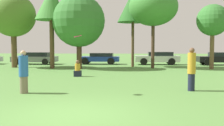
# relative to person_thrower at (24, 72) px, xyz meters

# --- Properties ---
(ground_plane) EXTENTS (120.00, 120.00, 0.00)m
(ground_plane) POSITION_rel_person_thrower_xyz_m (2.52, -2.94, -0.83)
(ground_plane) COLOR #54843D
(person_thrower) EXTENTS (0.35, 0.35, 1.67)m
(person_thrower) POSITION_rel_person_thrower_xyz_m (0.00, 0.00, 0.00)
(person_thrower) COLOR #726651
(person_thrower) RESTS_ON ground
(person_catcher) EXTENTS (0.32, 0.32, 1.77)m
(person_catcher) POSITION_rel_person_thrower_xyz_m (6.62, 0.92, 0.06)
(person_catcher) COLOR #191E33
(person_catcher) RESTS_ON ground
(frisbee) EXTENTS (0.30, 0.30, 0.10)m
(frisbee) POSITION_rel_person_thrower_xyz_m (2.14, -0.07, 1.36)
(frisbee) COLOR #F21E72
(bystander_sitting) EXTENTS (0.43, 0.36, 1.00)m
(bystander_sitting) POSITION_rel_person_thrower_xyz_m (1.01, 5.62, -0.43)
(bystander_sitting) COLOR #191E33
(bystander_sitting) RESTS_ON ground
(tree_0) EXTENTS (3.80, 3.80, 6.36)m
(tree_0) POSITION_rel_person_thrower_xyz_m (-5.79, 12.01, 3.64)
(tree_0) COLOR brown
(tree_0) RESTS_ON ground
(tree_1) EXTENTS (2.72, 2.72, 6.72)m
(tree_1) POSITION_rel_person_thrower_xyz_m (-2.22, 11.25, 4.44)
(tree_1) COLOR brown
(tree_1) RESTS_ON ground
(tree_2) EXTENTS (4.25, 4.25, 6.02)m
(tree_2) POSITION_rel_person_thrower_xyz_m (0.09, 11.09, 3.05)
(tree_2) COLOR #473323
(tree_2) RESTS_ON ground
(tree_3) EXTENTS (2.77, 2.77, 6.75)m
(tree_3) POSITION_rel_person_thrower_xyz_m (4.51, 13.34, 4.50)
(tree_3) COLOR brown
(tree_3) RESTS_ON ground
(tree_4) EXTENTS (4.06, 4.06, 6.66)m
(tree_4) POSITION_rel_person_thrower_xyz_m (6.16, 11.96, 4.24)
(tree_4) COLOR #473323
(tree_4) RESTS_ON ground
(tree_5) EXTENTS (2.51, 2.51, 5.18)m
(tree_5) POSITION_rel_person_thrower_xyz_m (10.81, 11.30, 3.04)
(tree_5) COLOR brown
(tree_5) RESTS_ON ground
(parked_car_grey) EXTENTS (4.49, 2.07, 1.23)m
(parked_car_grey) POSITION_rel_person_thrower_xyz_m (-5.43, 16.22, -0.19)
(parked_car_grey) COLOR slate
(parked_car_grey) RESTS_ON ground
(parked_car_blue) EXTENTS (4.26, 1.87, 1.16)m
(parked_car_blue) POSITION_rel_person_thrower_xyz_m (1.18, 16.60, -0.19)
(parked_car_blue) COLOR #1E389E
(parked_car_blue) RESTS_ON ground
(parked_car_white) EXTENTS (4.40, 1.88, 1.28)m
(parked_car_white) POSITION_rel_person_thrower_xyz_m (7.09, 16.26, -0.14)
(parked_car_white) COLOR silver
(parked_car_white) RESTS_ON ground
(parked_car_black) EXTENTS (3.98, 1.94, 1.25)m
(parked_car_black) POSITION_rel_person_thrower_xyz_m (13.06, 16.07, -0.16)
(parked_car_black) COLOR black
(parked_car_black) RESTS_ON ground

